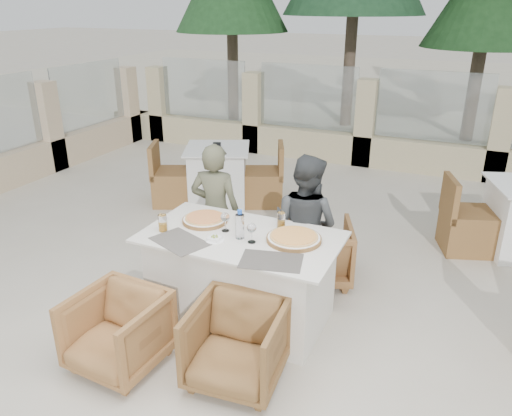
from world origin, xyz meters
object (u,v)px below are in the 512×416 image
at_px(armchair_near_right, 237,344).
at_px(diner_right, 305,226).
at_px(wine_glass_near, 252,232).
at_px(beer_glass_left, 163,223).
at_px(wine_glass_centre, 225,221).
at_px(armchair_far_right, 318,251).
at_px(armchair_far_left, 226,250).
at_px(beer_glass_right, 281,220).
at_px(diner_left, 216,211).
at_px(pizza_left, 205,219).
at_px(armchair_near_left, 118,331).
at_px(pizza_right, 294,237).
at_px(water_bottle, 240,224).
at_px(dining_table, 241,277).
at_px(olive_dish, 215,238).
at_px(bg_table_a, 218,176).

bearing_deg(armchair_near_right, diner_right, 83.26).
relative_size(wine_glass_near, beer_glass_left, 1.30).
xyz_separation_m(wine_glass_centre, armchair_far_right, (0.55, 0.85, -0.57)).
relative_size(wine_glass_near, armchair_far_right, 0.28).
bearing_deg(beer_glass_left, armchair_far_left, 74.62).
distance_m(armchair_far_right, diner_right, 0.45).
relative_size(beer_glass_right, diner_left, 0.10).
xyz_separation_m(pizza_left, wine_glass_near, (0.53, -0.19, 0.07)).
bearing_deg(diner_right, armchair_near_left, 74.58).
bearing_deg(diner_right, armchair_far_left, 20.83).
bearing_deg(pizza_right, water_bottle, -162.32).
bearing_deg(armchair_near_right, pizza_left, 124.97).
xyz_separation_m(pizza_left, armchair_near_right, (0.71, -0.83, -0.50)).
bearing_deg(beer_glass_left, dining_table, 15.87).
xyz_separation_m(olive_dish, diner_left, (-0.40, 0.74, -0.13)).
bearing_deg(dining_table, diner_right, 61.49).
xyz_separation_m(dining_table, bg_table_a, (-1.43, 2.24, 0.00)).
bearing_deg(wine_glass_centre, armchair_far_right, 57.13).
distance_m(water_bottle, diner_left, 0.86).
relative_size(wine_glass_centre, olive_dish, 1.67).
bearing_deg(dining_table, armchair_near_right, -66.84).
relative_size(wine_glass_centre, armchair_far_left, 0.28).
distance_m(beer_glass_left, diner_right, 1.27).
relative_size(wine_glass_centre, diner_right, 0.14).
bearing_deg(beer_glass_right, pizza_right, -46.08).
bearing_deg(armchair_near_right, dining_table, 107.89).
distance_m(wine_glass_centre, armchair_near_right, 1.04).
bearing_deg(armchair_far_left, water_bottle, 130.97).
height_order(wine_glass_centre, beer_glass_right, wine_glass_centre).
height_order(pizza_left, pizza_right, pizza_right).
relative_size(dining_table, wine_glass_centre, 8.70).
height_order(pizza_left, armchair_far_left, pizza_left).
relative_size(beer_glass_right, armchair_near_left, 0.21).
bearing_deg(wine_glass_near, armchair_near_right, -74.74).
xyz_separation_m(olive_dish, armchair_near_right, (0.45, -0.55, -0.49)).
bearing_deg(diner_left, beer_glass_left, 75.44).
relative_size(wine_glass_near, diner_right, 0.14).
relative_size(dining_table, armchair_far_right, 2.46).
bearing_deg(water_bottle, armchair_far_left, 127.27).
bearing_deg(diner_right, bg_table_a, -27.91).
bearing_deg(bg_table_a, olive_dish, -85.85).
xyz_separation_m(wine_glass_near, armchair_near_right, (0.17, -0.64, -0.56)).
distance_m(armchair_near_right, diner_left, 1.59).
bearing_deg(armchair_far_left, armchair_near_right, 124.09).
xyz_separation_m(beer_glass_right, armchair_far_right, (0.15, 0.60, -0.54)).
distance_m(dining_table, wine_glass_centre, 0.50).
xyz_separation_m(pizza_right, armchair_near_left, (-0.98, -1.02, -0.51)).
bearing_deg(water_bottle, armchair_near_left, -122.69).
bearing_deg(armchair_near_left, wine_glass_centre, 71.06).
distance_m(wine_glass_near, armchair_near_left, 1.24).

